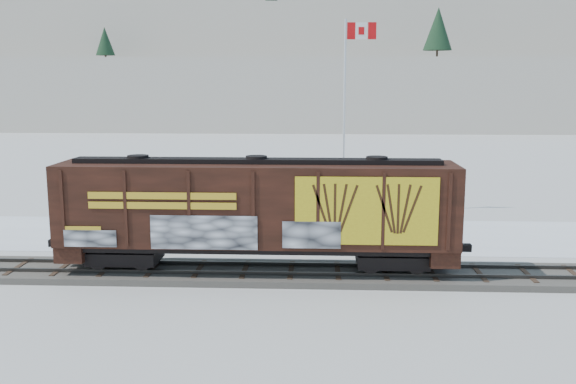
{
  "coord_description": "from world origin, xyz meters",
  "views": [
    {
      "loc": [
        1.11,
        -26.59,
        8.34
      ],
      "look_at": [
        -0.27,
        3.0,
        3.18
      ],
      "focal_mm": 40.0,
      "sensor_mm": 36.0,
      "label": 1
    }
  ],
  "objects_px": {
    "hopper_railcar": "(257,208)",
    "flagpole": "(345,144)",
    "car_white": "(246,219)",
    "car_silver": "(265,225)",
    "car_dark": "(357,229)"
  },
  "relations": [
    {
      "from": "hopper_railcar",
      "to": "car_silver",
      "type": "relative_size",
      "value": 3.57
    },
    {
      "from": "hopper_railcar",
      "to": "car_dark",
      "type": "height_order",
      "value": "hopper_railcar"
    },
    {
      "from": "flagpole",
      "to": "hopper_railcar",
      "type": "bearing_deg",
      "value": -108.15
    },
    {
      "from": "car_silver",
      "to": "car_dark",
      "type": "xyz_separation_m",
      "value": [
        4.86,
        -0.03,
        -0.19
      ]
    },
    {
      "from": "car_silver",
      "to": "car_dark",
      "type": "relative_size",
      "value": 1.12
    },
    {
      "from": "hopper_railcar",
      "to": "car_silver",
      "type": "bearing_deg",
      "value": 91.82
    },
    {
      "from": "hopper_railcar",
      "to": "car_white",
      "type": "xyz_separation_m",
      "value": [
        -1.32,
        7.41,
        -2.14
      ]
    },
    {
      "from": "flagpole",
      "to": "car_silver",
      "type": "distance_m",
      "value": 8.83
    },
    {
      "from": "hopper_railcar",
      "to": "flagpole",
      "type": "distance_m",
      "value": 13.8
    },
    {
      "from": "flagpole",
      "to": "car_white",
      "type": "bearing_deg",
      "value": -134.81
    },
    {
      "from": "hopper_railcar",
      "to": "car_white",
      "type": "distance_m",
      "value": 7.82
    },
    {
      "from": "hopper_railcar",
      "to": "car_dark",
      "type": "bearing_deg",
      "value": 53.62
    },
    {
      "from": "flagpole",
      "to": "car_dark",
      "type": "distance_m",
      "value": 7.74
    },
    {
      "from": "hopper_railcar",
      "to": "flagpole",
      "type": "height_order",
      "value": "flagpole"
    },
    {
      "from": "flagpole",
      "to": "car_silver",
      "type": "bearing_deg",
      "value": -123.8
    }
  ]
}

